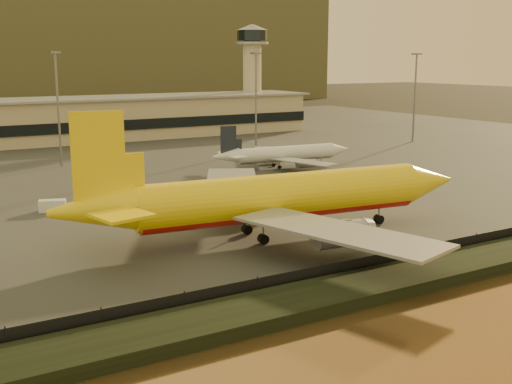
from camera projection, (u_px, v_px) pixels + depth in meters
ground at (299, 248)px, 82.67m from camera, size 900.00×900.00×0.00m
embankment at (389, 282)px, 68.22m from camera, size 320.00×7.00×1.40m
tarmac at (86, 155)px, 162.59m from camera, size 320.00×220.00×0.20m
perimeter_fence at (365, 266)px, 71.47m from camera, size 300.00×0.05×2.20m
terminal_building at (3, 124)px, 179.78m from camera, size 202.00×25.00×12.60m
control_tower at (252, 66)px, 223.55m from camera, size 11.20×11.20×35.50m
apron_light_masts at (171, 95)px, 150.10m from camera, size 152.20×12.20×25.40m
dhl_cargo_jet at (276, 198)px, 86.59m from camera, size 59.74×58.15×17.83m
white_narrowbody_jet at (284, 154)px, 143.30m from camera, size 34.18×33.22×9.81m
gse_vehicle_yellow at (277, 187)px, 116.69m from camera, size 4.57×2.95×1.90m
gse_vehicle_white at (52, 206)px, 101.77m from camera, size 4.49×3.10×1.85m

